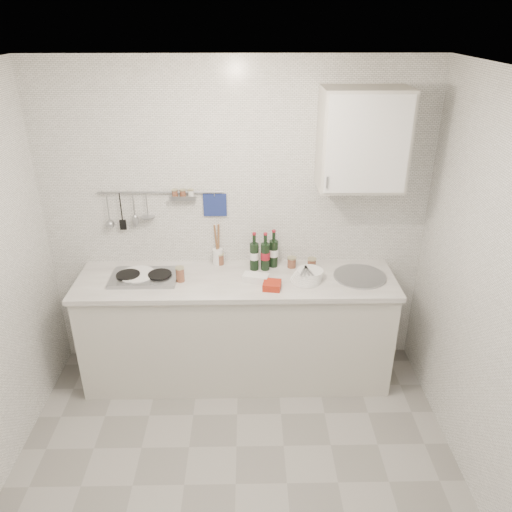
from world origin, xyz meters
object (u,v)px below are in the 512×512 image
(plate_stack_sink, at_px, (308,276))
(wine_bottles, at_px, (264,250))
(plate_stack_hob, at_px, (136,276))
(utensil_crock, at_px, (218,254))
(wall_cabinet, at_px, (363,139))

(plate_stack_sink, xyz_separation_m, wine_bottles, (-0.32, 0.21, 0.11))
(plate_stack_hob, relative_size, utensil_crock, 0.83)
(plate_stack_hob, height_order, plate_stack_sink, plate_stack_sink)
(plate_stack_hob, distance_m, plate_stack_sink, 1.31)
(plate_stack_hob, xyz_separation_m, utensil_crock, (0.61, 0.24, 0.06))
(plate_stack_sink, bearing_deg, wall_cabinet, 24.63)
(plate_stack_hob, height_order, wine_bottles, wine_bottles)
(wall_cabinet, bearing_deg, plate_stack_sink, -155.37)
(plate_stack_sink, distance_m, utensil_crock, 0.75)
(wall_cabinet, relative_size, utensil_crock, 2.00)
(plate_stack_sink, xyz_separation_m, utensil_crock, (-0.69, 0.29, 0.04))
(wall_cabinet, distance_m, plate_stack_hob, 1.95)
(plate_stack_sink, distance_m, wine_bottles, 0.40)
(wall_cabinet, xyz_separation_m, plate_stack_sink, (-0.36, -0.16, -0.99))
(plate_stack_sink, relative_size, wine_bottles, 0.81)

